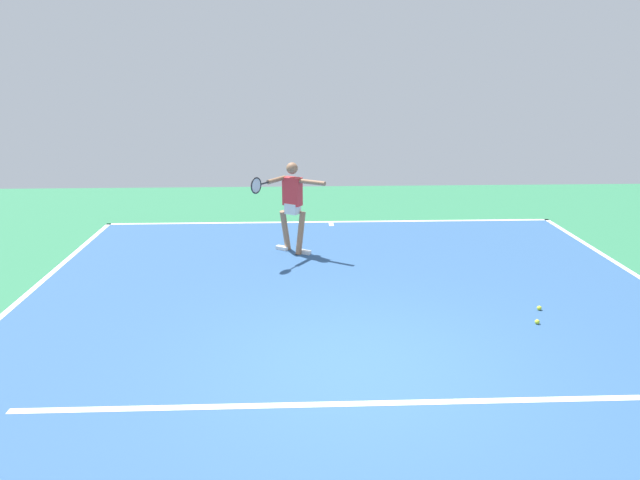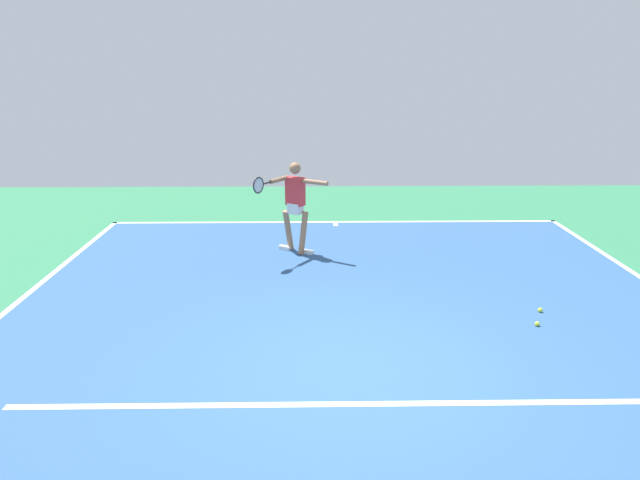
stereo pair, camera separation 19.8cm
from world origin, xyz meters
name	(u,v)px [view 2 (the right image)]	position (x,y,z in m)	size (l,w,h in m)	color
ground_plane	(359,368)	(0.00, 0.00, 0.00)	(21.70, 21.70, 0.00)	#2D754C
court_surface	(359,368)	(0.00, 0.00, 0.00)	(10.03, 13.60, 0.00)	#2D5484
court_line_baseline_near	(335,222)	(0.00, -6.75, 0.00)	(10.03, 0.10, 0.01)	white
court_line_service	(365,404)	(0.00, 0.78, 0.00)	(7.52, 0.10, 0.01)	white
court_line_centre_mark	(336,224)	(0.00, -6.55, 0.00)	(0.10, 0.30, 0.01)	white
tennis_player	(294,202)	(0.86, -4.52, 0.98)	(1.32, 1.02, 1.72)	#9E7051
tennis_ball_far_corner	(537,324)	(-2.52, -1.13, 0.03)	(0.07, 0.07, 0.07)	#CCE033
tennis_ball_near_player	(540,310)	(-2.74, -1.60, 0.03)	(0.07, 0.07, 0.07)	#CCE033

